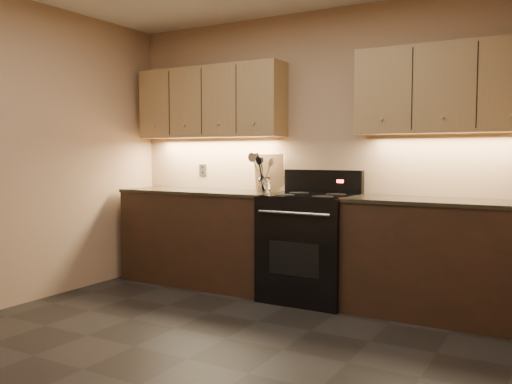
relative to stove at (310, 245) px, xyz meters
The scene contains 15 objects.
floor 1.75m from the stove, 92.72° to the right, with size 4.00×4.00×0.00m, color black.
wall_back 0.88m from the stove, 104.10° to the left, with size 4.00×0.04×2.60m, color tan.
counter_left 1.18m from the stove, behind, with size 1.62×0.62×0.93m.
counter_right 1.10m from the stove, ahead, with size 1.46×0.62×0.93m.
stove is the anchor object (origin of this frame).
upper_cab_left 1.78m from the stove, behind, with size 1.60×0.30×0.70m, color #A27C51.
upper_cab_right 1.73m from the stove, ahead, with size 1.44×0.30×0.70m, color #A27C51.
outlet_plate 1.55m from the stove, 167.24° to the left, with size 0.09×0.01×0.12m, color #B2B5BA.
utensil_crock 0.72m from the stove, behind, with size 0.14×0.14×0.14m.
cutting_board 0.88m from the stove, 154.33° to the left, with size 0.29×0.02×0.37m, color tan.
wooden_spoon 0.82m from the stove, behind, with size 0.06×0.06×0.31m, color tan, non-canonical shape.
black_spoon 0.82m from the stove, behind, with size 0.06×0.06×0.33m, color black, non-canonical shape.
black_turner 0.80m from the stove, behind, with size 0.08×0.08×0.33m, color black, non-canonical shape.
steel_spatula 0.81m from the stove, behind, with size 0.08×0.08×0.38m, color silver, non-canonical shape.
steel_skimmer 0.80m from the stove, behind, with size 0.09×0.09×0.36m, color silver, non-canonical shape.
Camera 1 is at (2.02, -2.66, 1.28)m, focal length 38.00 mm.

